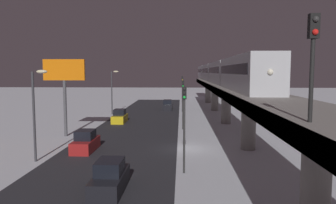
{
  "coord_description": "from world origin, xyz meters",
  "views": [
    {
      "loc": [
        0.18,
        30.94,
        7.5
      ],
      "look_at": [
        2.13,
        -16.61,
        3.0
      ],
      "focal_mm": 34.48,
      "sensor_mm": 36.0,
      "label": 1
    }
  ],
  "objects_px": {
    "sedan_black_2": "(110,178)",
    "traffic_light_near": "(184,117)",
    "traffic_light_mid": "(183,97)",
    "sedan_black": "(168,106)",
    "sedan_red": "(85,142)",
    "subway_train": "(216,72)",
    "sedan_yellow": "(120,117)",
    "traffic_light_distant": "(182,85)",
    "traffic_light_far": "(182,89)",
    "rail_signal": "(313,49)",
    "commercial_billboard": "(64,77)"
  },
  "relations": [
    {
      "from": "sedan_red",
      "to": "traffic_light_distant",
      "type": "xyz_separation_m",
      "value": [
        -9.3,
        -48.14,
        3.4
      ]
    },
    {
      "from": "traffic_light_distant",
      "to": "traffic_light_mid",
      "type": "bearing_deg",
      "value": 90.0
    },
    {
      "from": "subway_train",
      "to": "traffic_light_mid",
      "type": "bearing_deg",
      "value": 72.01
    },
    {
      "from": "sedan_yellow",
      "to": "sedan_red",
      "type": "distance_m",
      "value": 17.09
    },
    {
      "from": "rail_signal",
      "to": "traffic_light_far",
      "type": "bearing_deg",
      "value": -84.47
    },
    {
      "from": "sedan_red",
      "to": "traffic_light_far",
      "type": "relative_size",
      "value": 0.67
    },
    {
      "from": "traffic_light_far",
      "to": "traffic_light_distant",
      "type": "distance_m",
      "value": 18.18
    },
    {
      "from": "sedan_red",
      "to": "traffic_light_mid",
      "type": "height_order",
      "value": "traffic_light_mid"
    },
    {
      "from": "rail_signal",
      "to": "traffic_light_distant",
      "type": "height_order",
      "value": "rail_signal"
    },
    {
      "from": "sedan_black_2",
      "to": "traffic_light_mid",
      "type": "height_order",
      "value": "traffic_light_mid"
    },
    {
      "from": "sedan_red",
      "to": "traffic_light_near",
      "type": "distance_m",
      "value": 11.79
    },
    {
      "from": "rail_signal",
      "to": "traffic_light_distant",
      "type": "xyz_separation_m",
      "value": [
        4.6,
        -65.71,
        -4.14
      ]
    },
    {
      "from": "sedan_black",
      "to": "traffic_light_near",
      "type": "xyz_separation_m",
      "value": [
        -2.9,
        39.62,
        3.41
      ]
    },
    {
      "from": "sedan_black_2",
      "to": "traffic_light_near",
      "type": "height_order",
      "value": "traffic_light_near"
    },
    {
      "from": "subway_train",
      "to": "sedan_black",
      "type": "bearing_deg",
      "value": -13.31
    },
    {
      "from": "sedan_black_2",
      "to": "traffic_light_mid",
      "type": "relative_size",
      "value": 0.72
    },
    {
      "from": "sedan_red",
      "to": "traffic_light_mid",
      "type": "distance_m",
      "value": 15.39
    },
    {
      "from": "subway_train",
      "to": "commercial_billboard",
      "type": "distance_m",
      "value": 31.4
    },
    {
      "from": "sedan_yellow",
      "to": "traffic_light_distant",
      "type": "bearing_deg",
      "value": -106.67
    },
    {
      "from": "traffic_light_near",
      "to": "traffic_light_far",
      "type": "distance_m",
      "value": 36.36
    },
    {
      "from": "sedan_yellow",
      "to": "traffic_light_mid",
      "type": "xyz_separation_m",
      "value": [
        -9.3,
        5.31,
        3.4
      ]
    },
    {
      "from": "traffic_light_far",
      "to": "traffic_light_near",
      "type": "bearing_deg",
      "value": 90.0
    },
    {
      "from": "sedan_black_2",
      "to": "traffic_light_mid",
      "type": "bearing_deg",
      "value": 77.89
    },
    {
      "from": "subway_train",
      "to": "traffic_light_mid",
      "type": "relative_size",
      "value": 11.57
    },
    {
      "from": "commercial_billboard",
      "to": "sedan_red",
      "type": "bearing_deg",
      "value": 122.64
    },
    {
      "from": "sedan_yellow",
      "to": "traffic_light_far",
      "type": "bearing_deg",
      "value": -125.85
    },
    {
      "from": "traffic_light_far",
      "to": "commercial_billboard",
      "type": "xyz_separation_m",
      "value": [
        13.64,
        23.18,
        2.63
      ]
    },
    {
      "from": "sedan_yellow",
      "to": "traffic_light_near",
      "type": "relative_size",
      "value": 0.64
    },
    {
      "from": "commercial_billboard",
      "to": "sedan_black_2",
      "type": "bearing_deg",
      "value": 117.87
    },
    {
      "from": "sedan_black",
      "to": "traffic_light_mid",
      "type": "xyz_separation_m",
      "value": [
        -2.9,
        21.44,
        3.41
      ]
    },
    {
      "from": "subway_train",
      "to": "rail_signal",
      "type": "height_order",
      "value": "rail_signal"
    },
    {
      "from": "sedan_yellow",
      "to": "traffic_light_near",
      "type": "height_order",
      "value": "traffic_light_near"
    },
    {
      "from": "sedan_black",
      "to": "traffic_light_distant",
      "type": "xyz_separation_m",
      "value": [
        -2.9,
        -14.92,
        3.41
      ]
    },
    {
      "from": "sedan_black",
      "to": "traffic_light_far",
      "type": "height_order",
      "value": "traffic_light_far"
    },
    {
      "from": "sedan_black",
      "to": "traffic_light_near",
      "type": "bearing_deg",
      "value": -85.81
    },
    {
      "from": "sedan_black",
      "to": "commercial_billboard",
      "type": "bearing_deg",
      "value": -112.11
    },
    {
      "from": "sedan_red",
      "to": "rail_signal",
      "type": "bearing_deg",
      "value": 128.36
    },
    {
      "from": "rail_signal",
      "to": "sedan_black_2",
      "type": "xyz_separation_m",
      "value": [
        9.3,
        -7.43,
        -7.54
      ]
    },
    {
      "from": "sedan_black_2",
      "to": "traffic_light_distant",
      "type": "xyz_separation_m",
      "value": [
        -4.7,
        -58.27,
        3.4
      ]
    },
    {
      "from": "sedan_yellow",
      "to": "traffic_light_mid",
      "type": "height_order",
      "value": "traffic_light_mid"
    },
    {
      "from": "sedan_black",
      "to": "sedan_red",
      "type": "distance_m",
      "value": 33.83
    },
    {
      "from": "rail_signal",
      "to": "commercial_billboard",
      "type": "xyz_separation_m",
      "value": [
        18.24,
        -24.34,
        -1.51
      ]
    },
    {
      "from": "traffic_light_far",
      "to": "sedan_red",
      "type": "bearing_deg",
      "value": 72.75
    },
    {
      "from": "sedan_black",
      "to": "commercial_billboard",
      "type": "relative_size",
      "value": 0.51
    },
    {
      "from": "sedan_yellow",
      "to": "traffic_light_mid",
      "type": "bearing_deg",
      "value": 150.27
    },
    {
      "from": "traffic_light_far",
      "to": "traffic_light_distant",
      "type": "bearing_deg",
      "value": -90.0
    },
    {
      "from": "subway_train",
      "to": "sedan_black_2",
      "type": "xyz_separation_m",
      "value": [
        10.96,
        41.19,
        -6.59
      ]
    },
    {
      "from": "sedan_black",
      "to": "traffic_light_near",
      "type": "distance_m",
      "value": 39.87
    },
    {
      "from": "sedan_yellow",
      "to": "traffic_light_distant",
      "type": "relative_size",
      "value": 0.64
    },
    {
      "from": "subway_train",
      "to": "sedan_black",
      "type": "height_order",
      "value": "subway_train"
    }
  ]
}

